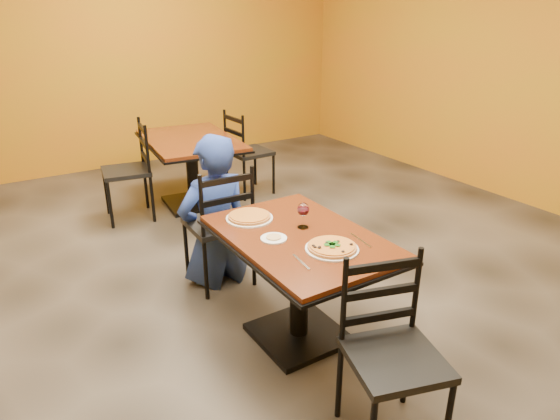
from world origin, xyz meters
TOP-DOWN VIEW (x-y plane):
  - floor at (0.00, 0.00)m, footprint 7.00×8.00m
  - wall_back at (0.00, 4.00)m, footprint 7.00×0.01m
  - table_main at (0.00, -0.50)m, footprint 0.83×1.23m
  - table_second at (0.37, 2.10)m, footprint 1.04×1.43m
  - chair_main_near at (-0.08, -1.43)m, footprint 0.54×0.54m
  - chair_main_far at (-0.11, 0.45)m, footprint 0.46×0.46m
  - chair_second_left at (-0.34, 2.10)m, footprint 0.52×0.52m
  - chair_second_right at (1.08, 2.10)m, footprint 0.46×0.46m
  - diner at (-0.12, 0.50)m, footprint 0.61×0.42m
  - plate_main at (0.04, -0.76)m, footprint 0.31×0.31m
  - pizza_main at (0.04, -0.76)m, footprint 0.28×0.28m
  - plate_far at (-0.14, -0.12)m, footprint 0.31×0.31m
  - pizza_far at (-0.14, -0.12)m, footprint 0.28×0.28m
  - side_plate at (-0.17, -0.46)m, footprint 0.16×0.16m
  - dip at (-0.17, -0.46)m, footprint 0.09×0.09m
  - wine_glass at (0.08, -0.42)m, footprint 0.08×0.08m
  - fork at (-0.19, -0.79)m, footprint 0.04×0.19m
  - knife at (0.26, -0.76)m, footprint 0.04×0.21m

SIDE VIEW (x-z plane):
  - floor at x=0.00m, z-range -0.01..0.01m
  - chair_main_near at x=-0.08m, z-range 0.00..0.96m
  - chair_second_right at x=1.08m, z-range 0.00..0.97m
  - chair_main_far at x=-0.11m, z-range 0.00..0.98m
  - chair_second_left at x=-0.34m, z-range 0.00..1.00m
  - table_main at x=0.00m, z-range 0.18..0.93m
  - table_second at x=0.37m, z-range 0.19..0.94m
  - diner at x=-0.12m, z-range 0.00..1.19m
  - fork at x=-0.19m, z-range 0.75..0.75m
  - knife at x=0.26m, z-range 0.75..0.75m
  - plate_main at x=0.04m, z-range 0.75..0.76m
  - plate_far at x=-0.14m, z-range 0.75..0.76m
  - side_plate at x=-0.17m, z-range 0.75..0.76m
  - dip at x=-0.17m, z-range 0.76..0.77m
  - pizza_main at x=0.04m, z-range 0.76..0.78m
  - pizza_far at x=-0.14m, z-range 0.76..0.78m
  - wine_glass at x=0.08m, z-range 0.75..0.93m
  - wall_back at x=0.00m, z-range 0.00..3.00m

